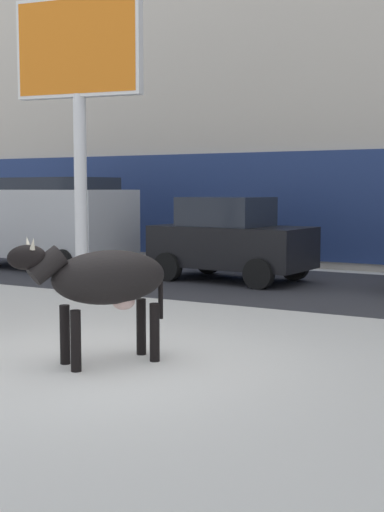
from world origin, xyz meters
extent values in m
plane|color=silver|center=(0.00, 0.00, 0.00)|extent=(120.00, 120.00, 0.00)
cube|color=#333338|center=(0.00, 7.31, 0.00)|extent=(60.00, 5.60, 0.01)
cube|color=navy|center=(0.00, 10.61, 1.60)|extent=(43.12, 0.10, 2.80)
ellipsoid|color=black|center=(0.02, 0.15, 1.02)|extent=(1.26, 1.50, 0.64)
cylinder|color=black|center=(-0.08, -0.36, 0.35)|extent=(0.12, 0.12, 0.70)
cylinder|color=black|center=(-0.41, -0.16, 0.35)|extent=(0.12, 0.12, 0.70)
cylinder|color=black|center=(0.45, 0.46, 0.35)|extent=(0.12, 0.12, 0.70)
cylinder|color=black|center=(0.12, 0.67, 0.35)|extent=(0.12, 0.12, 0.70)
cylinder|color=black|center=(-0.38, -0.48, 1.20)|extent=(0.48, 0.54, 0.44)
ellipsoid|color=black|center=(-0.50, -0.66, 1.30)|extent=(0.44, 0.50, 0.28)
cone|color=beige|center=(-0.39, -0.69, 1.46)|extent=(0.13, 0.11, 0.15)
cone|color=beige|center=(-0.57, -0.57, 1.46)|extent=(0.13, 0.11, 0.15)
cylinder|color=black|center=(0.38, 0.72, 0.77)|extent=(0.06, 0.06, 0.60)
ellipsoid|color=beige|center=(0.11, 0.30, 0.72)|extent=(0.35, 0.37, 0.20)
cylinder|color=silver|center=(-3.44, 4.02, 1.90)|extent=(0.24, 0.24, 3.80)
cube|color=silver|center=(-3.44, 4.02, 4.65)|extent=(2.52, 0.61, 1.82)
cube|color=orange|center=(-3.44, 3.99, 4.65)|extent=(2.39, 0.55, 1.70)
cube|color=#B7BABF|center=(-7.13, 7.27, 1.17)|extent=(4.73, 2.24, 1.70)
cube|color=#1E232D|center=(-6.83, 7.25, 2.17)|extent=(3.12, 1.89, 0.30)
cylinder|color=black|center=(-5.57, 8.11, 0.32)|extent=(0.65, 0.27, 0.64)
cylinder|color=black|center=(-5.71, 6.21, 0.32)|extent=(0.65, 0.27, 0.64)
cylinder|color=black|center=(-8.55, 8.33, 0.32)|extent=(0.65, 0.27, 0.64)
cube|color=black|center=(-1.95, 7.46, 0.77)|extent=(3.62, 1.96, 0.90)
cube|color=#1E232D|center=(-2.10, 7.47, 1.54)|extent=(1.91, 1.63, 0.64)
cylinder|color=black|center=(-0.75, 8.22, 0.32)|extent=(0.65, 0.27, 0.64)
cylinder|color=black|center=(-0.88, 6.53, 0.32)|extent=(0.65, 0.27, 0.64)
cylinder|color=black|center=(-3.02, 8.39, 0.32)|extent=(0.65, 0.27, 0.64)
cylinder|color=black|center=(-3.15, 6.70, 0.32)|extent=(0.65, 0.27, 0.64)
camera|label=1|loc=(4.84, -6.46, 2.07)|focal=49.04mm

